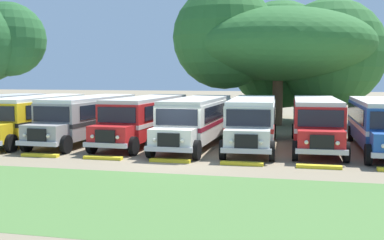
{
  "coord_description": "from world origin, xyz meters",
  "views": [
    {
      "loc": [
        5.88,
        -21.75,
        4.1
      ],
      "look_at": [
        0.0,
        4.32,
        1.6
      ],
      "focal_mm": 43.47,
      "sensor_mm": 36.0,
      "label": 1
    }
  ],
  "objects": [
    {
      "name": "curb_wheelstop_2",
      "position": [
        -6.92,
        -0.48,
        0.07
      ],
      "size": [
        2.0,
        0.36,
        0.15
      ],
      "primitive_type": "cube",
      "color": "yellow",
      "rests_on": "ground_plane"
    },
    {
      "name": "parked_bus_slot_1",
      "position": [
        -10.56,
        5.27,
        1.58
      ],
      "size": [
        3.01,
        10.88,
        2.82
      ],
      "rotation": [
        0.0,
        0.0,
        -1.53
      ],
      "color": "yellow",
      "rests_on": "ground_plane"
    },
    {
      "name": "parked_bus_slot_7",
      "position": [
        10.43,
        5.66,
        1.58
      ],
      "size": [
        2.79,
        10.85,
        2.82
      ],
      "rotation": [
        0.0,
        0.0,
        -1.58
      ],
      "color": "#23519E",
      "rests_on": "ground_plane"
    },
    {
      "name": "curb_wheelstop_6",
      "position": [
        6.92,
        -0.48,
        0.07
      ],
      "size": [
        2.0,
        0.36,
        0.15
      ],
      "primitive_type": "cube",
      "color": "yellow",
      "rests_on": "ground_plane"
    },
    {
      "name": "parked_bus_slot_3",
      "position": [
        -3.31,
        5.86,
        1.58
      ],
      "size": [
        3.12,
        10.9,
        2.82
      ],
      "rotation": [
        0.0,
        0.0,
        -1.62
      ],
      "color": "red",
      "rests_on": "ground_plane"
    },
    {
      "name": "parked_bus_slot_2",
      "position": [
        -7.06,
        5.6,
        1.58
      ],
      "size": [
        3.06,
        10.89,
        2.82
      ],
      "rotation": [
        0.0,
        0.0,
        -1.61
      ],
      "color": "#9E9993",
      "rests_on": "ground_plane"
    },
    {
      "name": "ground_plane",
      "position": [
        0.0,
        0.0,
        0.0
      ],
      "size": [
        220.0,
        220.0,
        0.0
      ],
      "primitive_type": "plane",
      "color": "#84755B"
    },
    {
      "name": "parked_bus_slot_6",
      "position": [
        7.0,
        6.15,
        1.58
      ],
      "size": [
        2.78,
        10.85,
        2.82
      ],
      "rotation": [
        0.0,
        0.0,
        -1.56
      ],
      "color": "red",
      "rests_on": "ground_plane"
    },
    {
      "name": "parked_bus_slot_4",
      "position": [
        0.07,
        5.28,
        1.58
      ],
      "size": [
        2.93,
        10.87,
        2.82
      ],
      "rotation": [
        0.0,
        0.0,
        -1.6
      ],
      "color": "silver",
      "rests_on": "ground_plane"
    },
    {
      "name": "curb_wheelstop_4",
      "position": [
        0.0,
        -0.48,
        0.07
      ],
      "size": [
        2.0,
        0.36,
        0.15
      ],
      "primitive_type": "cube",
      "color": "yellow",
      "rests_on": "ground_plane"
    },
    {
      "name": "curb_wheelstop_3",
      "position": [
        -3.46,
        -0.48,
        0.07
      ],
      "size": [
        2.0,
        0.36,
        0.15
      ],
      "primitive_type": "cube",
      "color": "yellow",
      "rests_on": "ground_plane"
    },
    {
      "name": "parked_bus_slot_5",
      "position": [
        3.39,
        5.64,
        1.58
      ],
      "size": [
        3.03,
        10.89,
        2.82
      ],
      "rotation": [
        0.0,
        0.0,
        -1.53
      ],
      "color": "silver",
      "rests_on": "ground_plane"
    },
    {
      "name": "foreground_grass_strip",
      "position": [
        0.0,
        -7.16,
        0.0
      ],
      "size": [
        80.0,
        8.19,
        0.01
      ],
      "primitive_type": "cube",
      "color": "#4C7538",
      "rests_on": "ground_plane"
    },
    {
      "name": "curb_wheelstop_5",
      "position": [
        3.46,
        -0.48,
        0.07
      ],
      "size": [
        2.0,
        0.36,
        0.15
      ],
      "primitive_type": "cube",
      "color": "yellow",
      "rests_on": "ground_plane"
    },
    {
      "name": "broad_shade_tree",
      "position": [
        4.52,
        19.22,
        6.53
      ],
      "size": [
        17.51,
        16.8,
        11.58
      ],
      "color": "brown",
      "rests_on": "ground_plane"
    }
  ]
}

